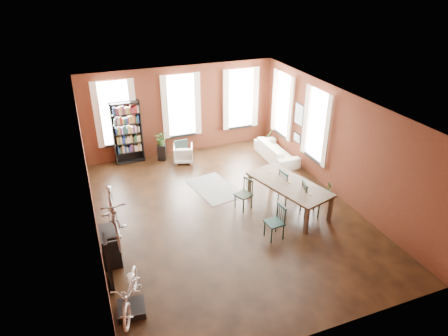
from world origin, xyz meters
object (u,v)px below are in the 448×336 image
dining_chair_c (311,198)px  bicycle_floor (128,277)px  cream_sofa (277,149)px  console_table (111,246)px  white_armchair (183,153)px  plant_stand (162,152)px  dining_table (288,196)px  dining_chair_d (288,186)px  bookshelf (127,133)px  bike_trainer (132,309)px  dining_chair_b (244,195)px  dining_chair_a (274,222)px

dining_chair_c → bicycle_floor: bicycle_floor is taller
cream_sofa → console_table: bearing=119.3°
white_armchair → plant_stand: bearing=-17.2°
dining_table → plant_stand: (-2.63, 4.48, -0.13)m
dining_chair_d → plant_stand: 5.02m
bookshelf → plant_stand: size_ratio=3.84×
cream_sofa → bike_trainer: size_ratio=3.84×
bookshelf → console_table: 5.40m
dining_table → dining_chair_d: bearing=43.8°
dining_chair_b → cream_sofa: dining_chair_b is taller
dining_chair_b → cream_sofa: size_ratio=0.44×
bike_trainer → plant_stand: plant_stand is taller
dining_chair_a → dining_chair_d: bearing=135.7°
bookshelf → cream_sofa: 5.28m
dining_table → dining_chair_a: (-0.99, -1.08, 0.05)m
dining_chair_b → bookshelf: bookshelf is taller
dining_chair_a → bookshelf: bearing=-159.2°
dining_table → console_table: 5.02m
console_table → plant_stand: size_ratio=1.40×
dining_chair_a → dining_chair_b: dining_chair_a is taller
cream_sofa → plant_stand: (-3.86, 1.45, -0.12)m
dining_table → dining_chair_a: 1.47m
white_armchair → console_table: 5.44m
dining_chair_a → console_table: (-4.01, 0.61, -0.06)m
dining_chair_d → bike_trainer: size_ratio=1.91×
cream_sofa → plant_stand: cream_sofa is taller
console_table → dining_chair_b: bearing=13.8°
dining_chair_a → bike_trainer: bearing=-77.1°
dining_chair_d → bike_trainer: 5.69m
console_table → bookshelf: bearing=76.2°
dining_chair_d → bike_trainer: bearing=112.9°
dining_chair_c → bicycle_floor: (-5.24, -1.79, 0.42)m
dining_chair_d → white_armchair: bearing=25.6°
dining_chair_d → dining_chair_c: bearing=-168.4°
console_table → dining_chair_c: bearing=-0.2°
bookshelf → white_armchair: size_ratio=3.21×
white_armchair → console_table: console_table is taller
bike_trainer → plant_stand: (2.21, 6.75, 0.21)m
bookshelf → console_table: (-1.28, -5.20, -0.70)m
dining_table → dining_chair_c: 0.66m
white_armchair → dining_chair_b: bearing=117.9°
dining_chair_a → plant_stand: (-1.63, 5.56, -0.18)m
dining_chair_a → cream_sofa: dining_chair_a is taller
dining_chair_a → bookshelf: 6.45m
dining_chair_a → cream_sofa: bearing=147.3°
cream_sofa → plant_stand: 4.12m
dining_chair_a → console_table: bearing=-103.0°
bookshelf → console_table: size_ratio=2.75×
dining_chair_c → console_table: size_ratio=1.30×
console_table → dining_table: bearing=5.3°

